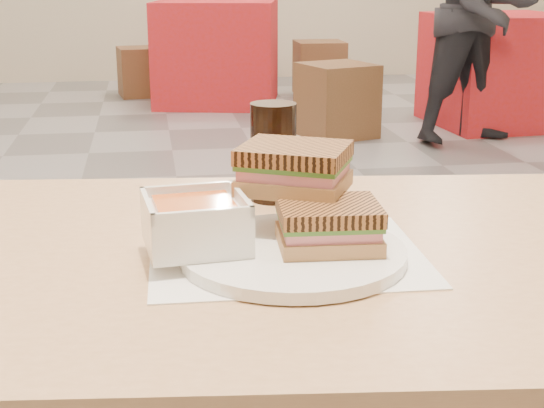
{
  "coord_description": "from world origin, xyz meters",
  "views": [
    {
      "loc": [
        -0.13,
        -2.89,
        1.09
      ],
      "look_at": [
        0.01,
        -2.0,
        0.82
      ],
      "focal_mm": 52.21,
      "sensor_mm": 36.0,
      "label": 1
    }
  ],
  "objects": [
    {
      "name": "patron_b",
      "position": [
        1.93,
        1.82,
        0.83
      ],
      "size": [
        0.97,
        0.86,
        1.65
      ],
      "color": "black",
      "rests_on": "ground"
    },
    {
      "name": "bg_chair_2r",
      "position": [
        1.35,
        3.86,
        0.23
      ],
      "size": [
        0.41,
        0.41,
        0.46
      ],
      "color": "brown",
      "rests_on": "ground"
    },
    {
      "name": "bg_chair_1l",
      "position": [
        1.09,
        2.14,
        0.24
      ],
      "size": [
        0.54,
        0.54,
        0.48
      ],
      "color": "brown",
      "rests_on": "ground"
    },
    {
      "name": "tray_liner",
      "position": [
        0.03,
        -1.99,
        0.75
      ],
      "size": [
        0.34,
        0.27,
        0.0
      ],
      "color": "white",
      "rests_on": "main_table"
    },
    {
      "name": "panini_lower",
      "position": [
        0.08,
        -2.01,
        0.79
      ],
      "size": [
        0.13,
        0.11,
        0.05
      ],
      "color": "#AB824A",
      "rests_on": "plate"
    },
    {
      "name": "bg_chair_2l",
      "position": [
        -0.18,
        4.03,
        0.21
      ],
      "size": [
        0.42,
        0.42,
        0.41
      ],
      "color": "brown",
      "rests_on": "ground"
    },
    {
      "name": "main_table",
      "position": [
        -0.03,
        -1.96,
        0.64
      ],
      "size": [
        1.27,
        0.83,
        0.75
      ],
      "color": "tan",
      "rests_on": "ground"
    },
    {
      "name": "bg_chair_1r",
      "position": [
        2.55,
        2.39,
        0.21
      ],
      "size": [
        0.47,
        0.47,
        0.42
      ],
      "color": "brown",
      "rests_on": "ground"
    },
    {
      "name": "bg_table_1",
      "position": [
        2.3,
        2.36,
        0.38
      ],
      "size": [
        0.93,
        0.93,
        0.76
      ],
      "color": "#AC1713",
      "rests_on": "ground"
    },
    {
      "name": "bg_table_2",
      "position": [
        0.44,
        3.56,
        0.41
      ],
      "size": [
        1.1,
        1.1,
        0.82
      ],
      "color": "#AC1713",
      "rests_on": "ground"
    },
    {
      "name": "cola_glass",
      "position": [
        0.05,
        -1.75,
        0.82
      ],
      "size": [
        0.07,
        0.07,
        0.15
      ],
      "color": "black",
      "rests_on": "main_table"
    },
    {
      "name": "panini_upper",
      "position": [
        0.05,
        -1.93,
        0.85
      ],
      "size": [
        0.16,
        0.15,
        0.06
      ],
      "color": "#AB824A",
      "rests_on": "panini_lower"
    },
    {
      "name": "plate",
      "position": [
        0.03,
        -2.01,
        0.76
      ],
      "size": [
        0.27,
        0.27,
        0.01
      ],
      "color": "white",
      "rests_on": "tray_liner"
    },
    {
      "name": "soup_bowl",
      "position": [
        -0.08,
        -1.99,
        0.79
      ],
      "size": [
        0.13,
        0.13,
        0.06
      ],
      "color": "white",
      "rests_on": "plate"
    }
  ]
}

